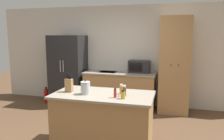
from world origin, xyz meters
name	(u,v)px	position (x,y,z in m)	size (l,w,h in m)	color
wall_back	(124,56)	(0.00, 2.33, 1.30)	(7.20, 0.06, 2.60)	beige
refrigerator	(68,70)	(-1.44, 1.95, 0.92)	(0.88, 0.72, 1.83)	black
back_counter	(120,90)	(-0.03, 1.99, 0.45)	(1.81, 0.67, 0.90)	#9E7547
pantry_cabinet	(174,65)	(1.29, 1.99, 1.13)	(0.69, 0.64, 2.26)	#9E7547
kitchen_island	(103,121)	(0.20, -0.14, 0.46)	(1.57, 0.83, 0.92)	#9E7547
microwave	(139,66)	(0.44, 2.11, 1.06)	(0.53, 0.34, 0.31)	#232326
knife_block	(69,85)	(-0.36, -0.18, 1.03)	(0.12, 0.08, 0.32)	#9E7547
spice_bottle_tall_dark	(123,95)	(0.57, -0.33, 0.98)	(0.06, 0.06, 0.13)	gold
spice_bottle_short_red	(121,89)	(0.48, -0.08, 0.99)	(0.06, 0.06, 0.15)	orange
spice_bottle_amber_oil	(115,93)	(0.44, -0.31, 0.98)	(0.04, 0.04, 0.14)	#B2281E
spice_bottle_green_herb	(124,91)	(0.56, -0.19, 0.99)	(0.05, 0.05, 0.17)	#563319
kettle	(85,88)	(-0.05, -0.24, 1.02)	(0.15, 0.15, 0.22)	#B2B5B7
fire_extinguisher	(46,96)	(-2.05, 1.80, 0.19)	(0.12, 0.12, 0.44)	red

